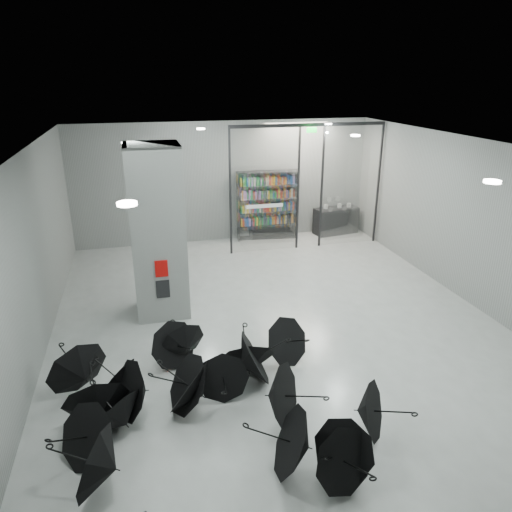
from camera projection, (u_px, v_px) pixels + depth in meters
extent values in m
plane|color=gray|center=(286.00, 338.00, 10.39)|extent=(14.00, 14.00, 0.00)
cube|color=gray|center=(291.00, 153.00, 8.97)|extent=(10.00, 14.00, 0.02)
cube|color=slate|center=(224.00, 182.00, 16.02)|extent=(10.00, 0.02, 4.00)
cube|color=slate|center=(22.00, 277.00, 8.53)|extent=(0.02, 14.00, 4.00)
cube|color=slate|center=(498.00, 234.00, 10.83)|extent=(0.02, 14.00, 4.00)
cube|color=slate|center=(158.00, 232.00, 10.92)|extent=(1.20, 1.20, 4.00)
cube|color=#A50A07|center=(161.00, 269.00, 10.59)|extent=(0.28, 0.04, 0.38)
cube|color=black|center=(163.00, 289.00, 10.76)|extent=(0.30, 0.03, 0.42)
cube|color=#0CE533|center=(312.00, 130.00, 14.38)|extent=(0.30, 0.06, 0.15)
cube|color=silver|center=(265.00, 190.00, 14.89)|extent=(2.20, 0.02, 3.95)
cube|color=silver|center=(350.00, 185.00, 15.56)|extent=(2.00, 0.02, 3.95)
cube|color=black|center=(230.00, 192.00, 14.64)|extent=(0.06, 0.06, 4.00)
cube|color=black|center=(298.00, 188.00, 15.14)|extent=(0.06, 0.06, 4.00)
cube|color=black|center=(322.00, 187.00, 15.33)|extent=(0.06, 0.06, 4.00)
cube|color=black|center=(378.00, 184.00, 15.79)|extent=(0.06, 0.06, 4.00)
cube|color=black|center=(310.00, 125.00, 14.52)|extent=(5.00, 0.08, 0.10)
cube|color=black|center=(336.00, 221.00, 17.15)|extent=(1.64, 0.88, 0.94)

